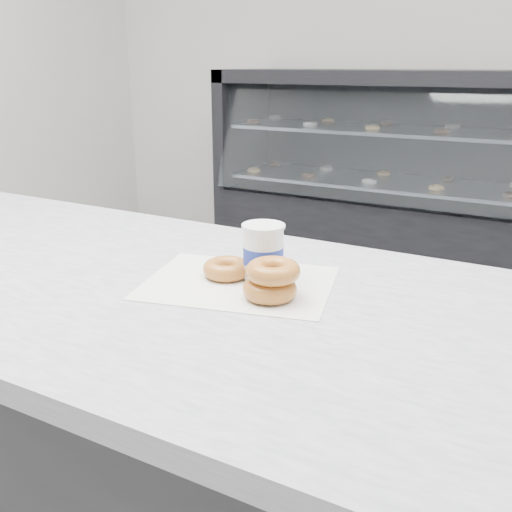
{
  "coord_description": "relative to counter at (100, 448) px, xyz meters",
  "views": [
    {
      "loc": [
        0.84,
        -1.39,
        1.29
      ],
      "look_at": [
        0.37,
        -0.52,
        0.95
      ],
      "focal_mm": 40.0,
      "sensor_mm": 36.0,
      "label": 1
    }
  ],
  "objects": [
    {
      "name": "ground",
      "position": [
        0.0,
        0.6,
        -0.45
      ],
      "size": [
        5.0,
        5.0,
        0.0
      ],
      "primitive_type": "plane",
      "color": "gray",
      "rests_on": "ground"
    },
    {
      "name": "counter",
      "position": [
        0.0,
        0.0,
        0.0
      ],
      "size": [
        3.06,
        0.76,
        0.9
      ],
      "color": "#333335",
      "rests_on": "ground"
    },
    {
      "name": "display_case",
      "position": [
        0.0,
        2.72,
        0.04
      ],
      "size": [
        2.4,
        0.74,
        1.25
      ],
      "color": "black",
      "rests_on": "ground"
    },
    {
      "name": "wax_paper",
      "position": [
        0.34,
        0.06,
        0.45
      ],
      "size": [
        0.39,
        0.33,
        0.0
      ],
      "primitive_type": "cube",
      "rotation": [
        0.0,
        0.0,
        0.24
      ],
      "color": "silver",
      "rests_on": "counter"
    },
    {
      "name": "donut_single",
      "position": [
        0.3,
        0.07,
        0.47
      ],
      "size": [
        0.1,
        0.1,
        0.03
      ],
      "primitive_type": "torus",
      "rotation": [
        0.0,
        0.0,
        0.12
      ],
      "color": "#CA8137",
      "rests_on": "wax_paper"
    },
    {
      "name": "donut_stack",
      "position": [
        0.42,
        0.02,
        0.48
      ],
      "size": [
        0.12,
        0.12,
        0.07
      ],
      "color": "#CA8137",
      "rests_on": "wax_paper"
    },
    {
      "name": "coffee_cup",
      "position": [
        0.37,
        0.1,
        0.5
      ],
      "size": [
        0.09,
        0.09,
        0.11
      ],
      "rotation": [
        0.0,
        0.0,
        0.17
      ],
      "color": "white",
      "rests_on": "counter"
    }
  ]
}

